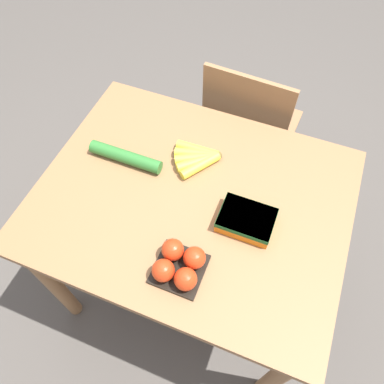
{
  "coord_description": "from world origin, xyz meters",
  "views": [
    {
      "loc": [
        0.25,
        -0.64,
        1.87
      ],
      "look_at": [
        0.0,
        0.0,
        0.81
      ],
      "focal_mm": 35.0,
      "sensor_mm": 36.0,
      "label": 1
    }
  ],
  "objects_px": {
    "banana_bunch": "(198,158)",
    "carrot_bag": "(246,219)",
    "tomato_pack": "(179,265)",
    "chair": "(248,131)",
    "cucumber_near": "(126,157)"
  },
  "relations": [
    {
      "from": "chair",
      "to": "carrot_bag",
      "type": "height_order",
      "value": "chair"
    },
    {
      "from": "banana_bunch",
      "to": "cucumber_near",
      "type": "bearing_deg",
      "value": -158.06
    },
    {
      "from": "carrot_bag",
      "to": "chair",
      "type": "bearing_deg",
      "value": 103.16
    },
    {
      "from": "banana_bunch",
      "to": "chair",
      "type": "bearing_deg",
      "value": 80.03
    },
    {
      "from": "banana_bunch",
      "to": "carrot_bag",
      "type": "height_order",
      "value": "carrot_bag"
    },
    {
      "from": "tomato_pack",
      "to": "carrot_bag",
      "type": "relative_size",
      "value": 0.86
    },
    {
      "from": "banana_bunch",
      "to": "carrot_bag",
      "type": "relative_size",
      "value": 0.99
    },
    {
      "from": "tomato_pack",
      "to": "carrot_bag",
      "type": "xyz_separation_m",
      "value": [
        0.14,
        0.23,
        -0.01
      ]
    },
    {
      "from": "cucumber_near",
      "to": "tomato_pack",
      "type": "bearing_deg",
      "value": -42.67
    },
    {
      "from": "carrot_bag",
      "to": "banana_bunch",
      "type": "bearing_deg",
      "value": 141.97
    },
    {
      "from": "chair",
      "to": "cucumber_near",
      "type": "bearing_deg",
      "value": 63.72
    },
    {
      "from": "banana_bunch",
      "to": "tomato_pack",
      "type": "distance_m",
      "value": 0.43
    },
    {
      "from": "cucumber_near",
      "to": "banana_bunch",
      "type": "bearing_deg",
      "value": 21.94
    },
    {
      "from": "tomato_pack",
      "to": "carrot_bag",
      "type": "bearing_deg",
      "value": 58.22
    },
    {
      "from": "banana_bunch",
      "to": "cucumber_near",
      "type": "relative_size",
      "value": 0.63
    }
  ]
}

